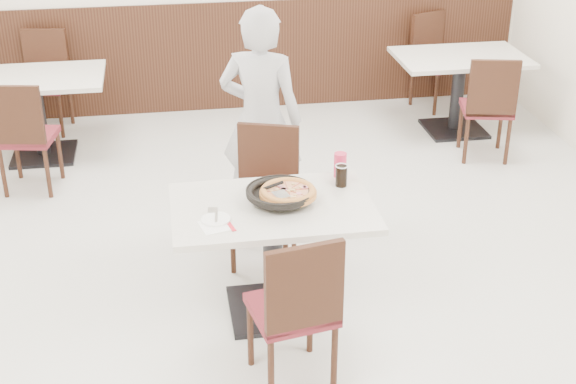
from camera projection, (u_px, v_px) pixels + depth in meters
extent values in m
plane|color=#B8B9B3|center=(286.00, 291.00, 5.27)|extent=(7.00, 7.00, 0.00)
cube|color=black|center=(231.00, 57.00, 8.10)|extent=(5.90, 0.03, 1.10)
cylinder|color=black|center=(285.00, 202.00, 4.74)|extent=(0.13, 0.13, 0.04)
cylinder|color=black|center=(280.00, 196.00, 4.76)|extent=(0.41, 0.41, 0.01)
cylinder|color=#C57F38|center=(288.00, 194.00, 4.75)|extent=(0.38, 0.38, 0.02)
cube|color=white|center=(281.00, 194.00, 4.67)|extent=(0.11, 0.12, 0.00)
cube|color=white|center=(216.00, 225.00, 4.52)|extent=(0.21, 0.21, 0.00)
cylinder|color=white|center=(216.00, 219.00, 4.57)|extent=(0.19, 0.19, 0.01)
cube|color=white|center=(216.00, 216.00, 4.58)|extent=(0.03, 0.15, 0.00)
cylinder|color=black|center=(341.00, 176.00, 4.95)|extent=(0.08, 0.08, 0.13)
cylinder|color=#CF254B|center=(340.00, 165.00, 5.07)|extent=(0.09, 0.09, 0.16)
imported|color=silver|center=(261.00, 120.00, 5.77)|extent=(0.71, 0.59, 1.66)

